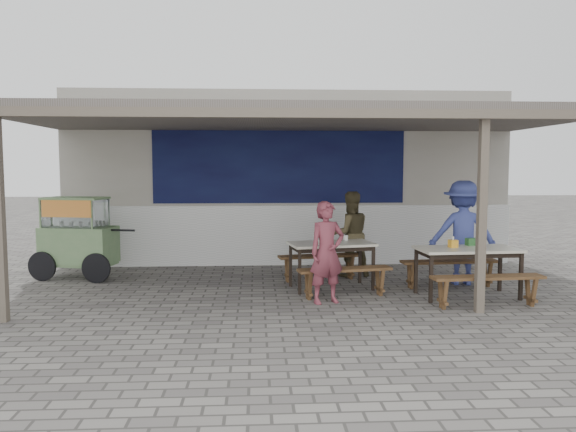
# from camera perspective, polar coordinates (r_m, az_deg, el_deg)

# --- Properties ---
(ground) EXTENTS (60.00, 60.00, 0.00)m
(ground) POSITION_cam_1_polar(r_m,az_deg,el_deg) (8.47, 1.36, -8.44)
(ground) COLOR slate
(ground) RESTS_ON ground
(back_wall) EXTENTS (9.00, 1.28, 3.50)m
(back_wall) POSITION_cam_1_polar(r_m,az_deg,el_deg) (11.82, -0.03, 3.79)
(back_wall) COLOR #AFA89D
(back_wall) RESTS_ON ground
(warung_roof) EXTENTS (9.00, 4.21, 2.81)m
(warung_roof) POSITION_cam_1_polar(r_m,az_deg,el_deg) (9.17, 1.04, 9.66)
(warung_roof) COLOR #5F5552
(warung_roof) RESTS_ON ground
(table_left) EXTENTS (1.44, 0.94, 0.75)m
(table_left) POSITION_cam_1_polar(r_m,az_deg,el_deg) (9.11, 4.43, -3.21)
(table_left) COLOR beige
(table_left) RESTS_ON ground
(bench_left_street) EXTENTS (1.46, 0.53, 0.45)m
(bench_left_street) POSITION_cam_1_polar(r_m,az_deg,el_deg) (8.55, 5.79, -6.03)
(bench_left_street) COLOR brown
(bench_left_street) RESTS_ON ground
(bench_left_wall) EXTENTS (1.46, 0.53, 0.45)m
(bench_left_wall) POSITION_cam_1_polar(r_m,az_deg,el_deg) (9.78, 3.21, -4.62)
(bench_left_wall) COLOR brown
(bench_left_wall) RESTS_ON ground
(table_right) EXTENTS (1.55, 0.84, 0.75)m
(table_right) POSITION_cam_1_polar(r_m,az_deg,el_deg) (8.92, 17.79, -3.58)
(table_right) COLOR beige
(table_right) RESTS_ON ground
(bench_right_street) EXTENTS (1.62, 0.38, 0.45)m
(bench_right_street) POSITION_cam_1_polar(r_m,az_deg,el_deg) (8.40, 19.61, -6.47)
(bench_right_street) COLOR brown
(bench_right_street) RESTS_ON ground
(bench_right_wall) EXTENTS (1.62, 0.38, 0.45)m
(bench_right_wall) POSITION_cam_1_polar(r_m,az_deg,el_deg) (9.57, 16.08, -4.98)
(bench_right_wall) COLOR brown
(bench_right_wall) RESTS_ON ground
(vendor_cart) EXTENTS (1.86, 0.99, 1.44)m
(vendor_cart) POSITION_cam_1_polar(r_m,az_deg,el_deg) (10.57, -20.59, -1.77)
(vendor_cart) COLOR #6E895B
(vendor_cart) RESTS_ON ground
(patron_street_side) EXTENTS (0.63, 0.51, 1.48)m
(patron_street_side) POSITION_cam_1_polar(r_m,az_deg,el_deg) (8.13, 3.98, -3.71)
(patron_street_side) COLOR brown
(patron_street_side) RESTS_ON ground
(patron_wall_side) EXTENTS (0.82, 0.69, 1.53)m
(patron_wall_side) POSITION_cam_1_polar(r_m,az_deg,el_deg) (10.15, 6.32, -1.83)
(patron_wall_side) COLOR #4D432B
(patron_wall_side) RESTS_ON ground
(patron_right_table) EXTENTS (1.22, 0.83, 1.74)m
(patron_right_table) POSITION_cam_1_polar(r_m,az_deg,el_deg) (9.85, 17.31, -1.62)
(patron_right_table) COLOR #3E4A98
(patron_right_table) RESTS_ON ground
(tissue_box) EXTENTS (0.14, 0.14, 0.12)m
(tissue_box) POSITION_cam_1_polar(r_m,az_deg,el_deg) (8.89, 16.42, -2.71)
(tissue_box) COLOR gold
(tissue_box) RESTS_ON table_right
(donation_box) EXTENTS (0.19, 0.14, 0.11)m
(donation_box) POSITION_cam_1_polar(r_m,az_deg,el_deg) (9.20, 18.16, -2.50)
(donation_box) COLOR #2D662F
(donation_box) RESTS_ON table_right
(condiment_jar) EXTENTS (0.08, 0.08, 0.09)m
(condiment_jar) POSITION_cam_1_polar(r_m,az_deg,el_deg) (9.40, 5.88, -2.21)
(condiment_jar) COLOR silver
(condiment_jar) RESTS_ON table_left
(condiment_bowl) EXTENTS (0.20, 0.20, 0.04)m
(condiment_bowl) POSITION_cam_1_polar(r_m,az_deg,el_deg) (9.11, 3.30, -2.56)
(condiment_bowl) COLOR white
(condiment_bowl) RESTS_ON table_left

